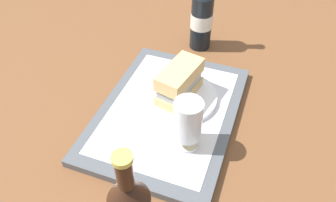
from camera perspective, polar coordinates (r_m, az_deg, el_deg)
ground_plane at (r=0.81m, az=0.00°, el=-2.53°), size 3.00×3.00×0.00m
tray at (r=0.80m, az=0.00°, el=-2.04°), size 0.44×0.32×0.02m
placemat at (r=0.80m, az=0.00°, el=-1.52°), size 0.38×0.27×0.00m
plate at (r=0.82m, az=1.93°, el=0.75°), size 0.19×0.19×0.01m
sandwich at (r=0.78m, az=1.89°, el=3.27°), size 0.14×0.09×0.08m
beer_glass at (r=0.68m, az=3.49°, el=-3.87°), size 0.06×0.06×0.12m
second_bottle at (r=0.99m, az=5.94°, el=14.56°), size 0.07×0.07×0.27m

